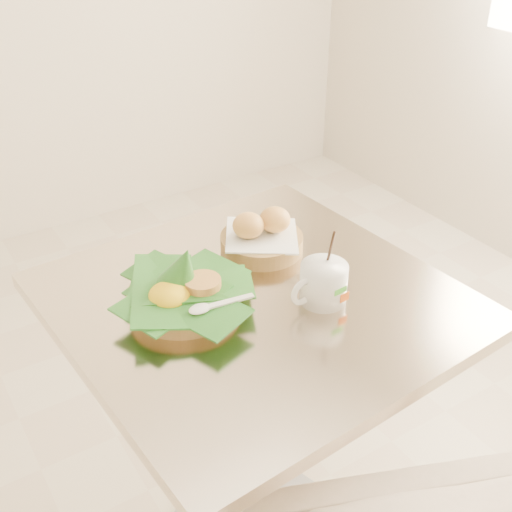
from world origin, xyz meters
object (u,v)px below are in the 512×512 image
bread_basket (262,237)px  cafe_table (256,383)px  rice_basket (183,291)px  coffee_mug (323,283)px

bread_basket → cafe_table: bearing=-126.3°
rice_basket → coffee_mug: 0.26m
cafe_table → bread_basket: bread_basket is taller
rice_basket → cafe_table: bearing=-19.7°
cafe_table → coffee_mug: (0.10, -0.08, 0.26)m
rice_basket → bread_basket: size_ratio=1.25×
bread_basket → rice_basket: bearing=-158.4°
cafe_table → rice_basket: size_ratio=2.94×
cafe_table → bread_basket: 0.30m
rice_basket → bread_basket: rice_basket is taller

